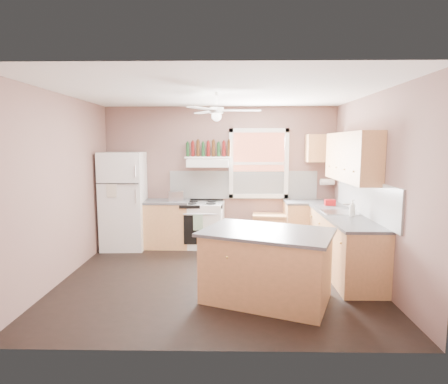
{
  "coord_description": "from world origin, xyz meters",
  "views": [
    {
      "loc": [
        0.2,
        -5.37,
        1.98
      ],
      "look_at": [
        0.1,
        0.3,
        1.25
      ],
      "focal_mm": 30.0,
      "sensor_mm": 36.0,
      "label": 1
    }
  ],
  "objects_px": {
    "toaster": "(176,196)",
    "cart": "(269,230)",
    "island": "(267,267)",
    "refrigerator": "(124,201)",
    "stove": "(202,225)"
  },
  "relations": [
    {
      "from": "toaster",
      "to": "stove",
      "type": "relative_size",
      "value": 0.33
    },
    {
      "from": "refrigerator",
      "to": "stove",
      "type": "relative_size",
      "value": 2.12
    },
    {
      "from": "toaster",
      "to": "stove",
      "type": "xyz_separation_m",
      "value": [
        0.5,
        0.03,
        -0.56
      ]
    },
    {
      "from": "refrigerator",
      "to": "cart",
      "type": "distance_m",
      "value": 2.84
    },
    {
      "from": "toaster",
      "to": "island",
      "type": "xyz_separation_m",
      "value": [
        1.5,
        -2.44,
        -0.56
      ]
    },
    {
      "from": "toaster",
      "to": "island",
      "type": "distance_m",
      "value": 2.92
    },
    {
      "from": "refrigerator",
      "to": "stove",
      "type": "xyz_separation_m",
      "value": [
        1.48,
        0.11,
        -0.48
      ]
    },
    {
      "from": "toaster",
      "to": "cart",
      "type": "xyz_separation_m",
      "value": [
        1.79,
        0.08,
        -0.67
      ]
    },
    {
      "from": "refrigerator",
      "to": "cart",
      "type": "bearing_deg",
      "value": 0.76
    },
    {
      "from": "refrigerator",
      "to": "toaster",
      "type": "relative_size",
      "value": 6.52
    },
    {
      "from": "refrigerator",
      "to": "cart",
      "type": "xyz_separation_m",
      "value": [
        2.77,
        0.16,
        -0.6
      ]
    },
    {
      "from": "island",
      "to": "stove",
      "type": "bearing_deg",
      "value": 134.0
    },
    {
      "from": "refrigerator",
      "to": "island",
      "type": "distance_m",
      "value": 3.46
    },
    {
      "from": "toaster",
      "to": "stove",
      "type": "distance_m",
      "value": 0.75
    },
    {
      "from": "refrigerator",
      "to": "island",
      "type": "relative_size",
      "value": 1.22
    }
  ]
}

